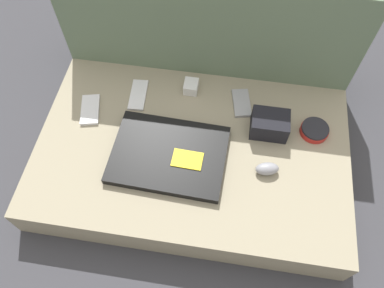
{
  "coord_description": "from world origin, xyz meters",
  "views": [
    {
      "loc": [
        0.09,
        -0.58,
        1.11
      ],
      "look_at": [
        0.0,
        0.0,
        0.14
      ],
      "focal_mm": 35.0,
      "sensor_mm": 36.0,
      "label": 1
    }
  ],
  "objects_px": {
    "phone_silver": "(242,103)",
    "charger_brick": "(191,87)",
    "computer_mouse": "(267,169)",
    "phone_black": "(138,95)",
    "phone_small": "(90,110)",
    "speaker_puck": "(314,130)",
    "camera_pouch": "(270,124)",
    "laptop": "(169,155)"
  },
  "relations": [
    {
      "from": "phone_silver",
      "to": "charger_brick",
      "type": "relative_size",
      "value": 2.18
    },
    {
      "from": "charger_brick",
      "to": "computer_mouse",
      "type": "bearing_deg",
      "value": -45.42
    },
    {
      "from": "phone_black",
      "to": "phone_small",
      "type": "distance_m",
      "value": 0.16
    },
    {
      "from": "speaker_puck",
      "to": "phone_small",
      "type": "bearing_deg",
      "value": -177.97
    },
    {
      "from": "phone_silver",
      "to": "camera_pouch",
      "type": "height_order",
      "value": "camera_pouch"
    },
    {
      "from": "laptop",
      "to": "phone_silver",
      "type": "height_order",
      "value": "laptop"
    },
    {
      "from": "phone_silver",
      "to": "phone_small",
      "type": "xyz_separation_m",
      "value": [
        -0.49,
        -0.1,
        0.0
      ]
    },
    {
      "from": "laptop",
      "to": "speaker_puck",
      "type": "distance_m",
      "value": 0.46
    },
    {
      "from": "computer_mouse",
      "to": "speaker_puck",
      "type": "relative_size",
      "value": 0.86
    },
    {
      "from": "speaker_puck",
      "to": "camera_pouch",
      "type": "distance_m",
      "value": 0.15
    },
    {
      "from": "phone_silver",
      "to": "phone_black",
      "type": "xyz_separation_m",
      "value": [
        -0.35,
        -0.02,
        -0.0
      ]
    },
    {
      "from": "phone_small",
      "to": "charger_brick",
      "type": "height_order",
      "value": "charger_brick"
    },
    {
      "from": "phone_small",
      "to": "camera_pouch",
      "type": "relative_size",
      "value": 1.1
    },
    {
      "from": "phone_small",
      "to": "laptop",
      "type": "bearing_deg",
      "value": -37.57
    },
    {
      "from": "computer_mouse",
      "to": "camera_pouch",
      "type": "xyz_separation_m",
      "value": [
        -0.0,
        0.15,
        0.02
      ]
    },
    {
      "from": "camera_pouch",
      "to": "charger_brick",
      "type": "distance_m",
      "value": 0.3
    },
    {
      "from": "phone_silver",
      "to": "phone_small",
      "type": "height_order",
      "value": "same"
    },
    {
      "from": "camera_pouch",
      "to": "charger_brick",
      "type": "height_order",
      "value": "camera_pouch"
    },
    {
      "from": "speaker_puck",
      "to": "phone_small",
      "type": "distance_m",
      "value": 0.72
    },
    {
      "from": "speaker_puck",
      "to": "phone_black",
      "type": "relative_size",
      "value": 0.69
    },
    {
      "from": "speaker_puck",
      "to": "phone_silver",
      "type": "xyz_separation_m",
      "value": [
        -0.24,
        0.08,
        -0.01
      ]
    },
    {
      "from": "computer_mouse",
      "to": "phone_small",
      "type": "distance_m",
      "value": 0.6
    },
    {
      "from": "phone_black",
      "to": "camera_pouch",
      "type": "relative_size",
      "value": 1.12
    },
    {
      "from": "phone_black",
      "to": "phone_small",
      "type": "bearing_deg",
      "value": -153.2
    },
    {
      "from": "phone_black",
      "to": "phone_small",
      "type": "relative_size",
      "value": 1.02
    },
    {
      "from": "speaker_puck",
      "to": "camera_pouch",
      "type": "bearing_deg",
      "value": -173.97
    },
    {
      "from": "phone_black",
      "to": "computer_mouse",
      "type": "bearing_deg",
      "value": -30.91
    },
    {
      "from": "laptop",
      "to": "phone_black",
      "type": "relative_size",
      "value": 2.72
    },
    {
      "from": "phone_black",
      "to": "phone_small",
      "type": "xyz_separation_m",
      "value": [
        -0.14,
        -0.08,
        0.0
      ]
    },
    {
      "from": "phone_silver",
      "to": "phone_black",
      "type": "relative_size",
      "value": 0.92
    },
    {
      "from": "computer_mouse",
      "to": "phone_black",
      "type": "xyz_separation_m",
      "value": [
        -0.44,
        0.22,
        -0.01
      ]
    },
    {
      "from": "phone_black",
      "to": "camera_pouch",
      "type": "bearing_deg",
      "value": -13.84
    },
    {
      "from": "camera_pouch",
      "to": "computer_mouse",
      "type": "bearing_deg",
      "value": -88.96
    },
    {
      "from": "speaker_puck",
      "to": "phone_black",
      "type": "xyz_separation_m",
      "value": [
        -0.58,
        0.06,
        -0.01
      ]
    },
    {
      "from": "speaker_puck",
      "to": "camera_pouch",
      "type": "xyz_separation_m",
      "value": [
        -0.14,
        -0.02,
        0.02
      ]
    },
    {
      "from": "camera_pouch",
      "to": "charger_brick",
      "type": "relative_size",
      "value": 2.1
    },
    {
      "from": "laptop",
      "to": "phone_silver",
      "type": "relative_size",
      "value": 2.94
    },
    {
      "from": "laptop",
      "to": "phone_silver",
      "type": "xyz_separation_m",
      "value": [
        0.2,
        0.23,
        -0.01
      ]
    },
    {
      "from": "phone_silver",
      "to": "charger_brick",
      "type": "bearing_deg",
      "value": 157.64
    },
    {
      "from": "computer_mouse",
      "to": "camera_pouch",
      "type": "relative_size",
      "value": 0.66
    },
    {
      "from": "computer_mouse",
      "to": "phone_black",
      "type": "bearing_deg",
      "value": 141.1
    },
    {
      "from": "camera_pouch",
      "to": "phone_black",
      "type": "bearing_deg",
      "value": 170.35
    }
  ]
}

